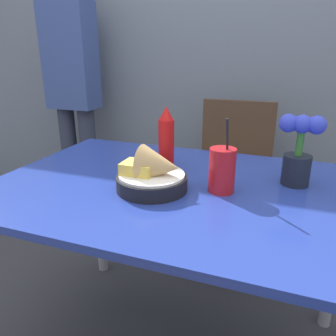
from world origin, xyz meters
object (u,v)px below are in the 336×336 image
Objects in this scene: drink_cup at (222,172)px; chair_far_window at (233,167)px; flower_vase at (299,150)px; person_standing at (73,86)px; food_basket at (154,175)px; ketchup_bottle at (166,139)px.

chair_far_window is at bearing 96.35° from drink_cup.
flower_vase is (0.21, 0.14, 0.05)m from drink_cup.
chair_far_window is 0.55× the size of person_standing.
person_standing is (-1.18, 0.90, 0.14)m from drink_cup.
food_basket is at bearing -97.32° from chair_far_window.
person_standing is (-1.39, 0.76, 0.09)m from flower_vase.
drink_cup is 1.03× the size of flower_vase.
person_standing is (-0.98, 0.96, 0.15)m from food_basket.
ketchup_bottle is at bearing -38.72° from person_standing.
food_basket is at bearing -153.81° from flower_vase.
flower_vase is (0.45, -0.01, 0.01)m from ketchup_bottle.
chair_far_window is at bearing -5.43° from person_standing.
flower_vase reaches higher than ketchup_bottle.
drink_cup is 1.49m from person_standing.
food_basket is 1.38m from person_standing.
chair_far_window is at bearing 82.68° from food_basket.
drink_cup is at bearing -83.65° from chair_far_window.
ketchup_bottle is (-0.15, -0.65, 0.31)m from chair_far_window.
ketchup_bottle reaches higher than chair_far_window.
drink_cup is 0.15× the size of person_standing.
drink_cup reaches higher than ketchup_bottle.
person_standing is at bearing 135.38° from food_basket.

